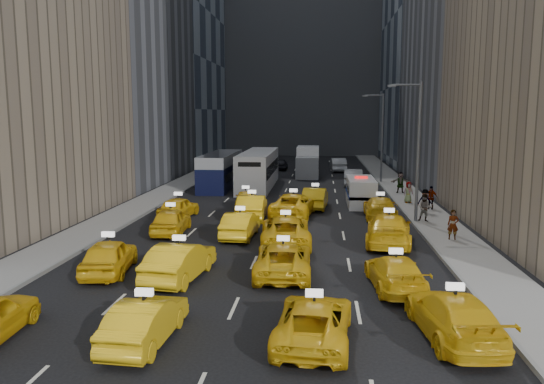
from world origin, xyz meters
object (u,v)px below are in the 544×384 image
(double_decker, at_px, (221,171))
(taxi_1, at_px, (145,321))
(taxi_3, at_px, (454,316))
(city_bus, at_px, (259,169))
(nypd_van, at_px, (361,192))
(taxi_2, at_px, (314,321))
(box_truck, at_px, (308,162))
(pedestrian_0, at_px, (453,225))

(double_decker, bearing_deg, taxi_1, -82.93)
(taxi_3, height_order, city_bus, city_bus)
(taxi_3, relative_size, city_bus, 0.38)
(nypd_van, bearing_deg, taxi_1, -104.32)
(double_decker, height_order, city_bus, city_bus)
(double_decker, bearing_deg, taxi_2, -74.40)
(double_decker, relative_size, box_truck, 1.51)
(taxi_2, height_order, nypd_van, nypd_van)
(double_decker, distance_m, city_bus, 3.59)
(nypd_van, height_order, box_truck, box_truck)
(city_bus, xyz_separation_m, box_truck, (4.51, 9.34, -0.08))
(nypd_van, relative_size, city_bus, 0.41)
(taxi_2, distance_m, city_bus, 34.99)
(taxi_2, height_order, taxi_3, taxi_3)
(taxi_2, height_order, pedestrian_0, pedestrian_0)
(taxi_1, bearing_deg, pedestrian_0, -128.64)
(taxi_1, xyz_separation_m, pedestrian_0, (12.67, 14.10, 0.28))
(nypd_van, height_order, double_decker, double_decker)
(nypd_van, bearing_deg, city_bus, 137.65)
(box_truck, height_order, pedestrian_0, box_truck)
(double_decker, height_order, box_truck, box_truck)
(taxi_2, height_order, city_bus, city_bus)
(double_decker, distance_m, pedestrian_0, 26.42)
(taxi_1, relative_size, taxi_2, 0.88)
(taxi_2, distance_m, taxi_3, 4.42)
(taxi_2, distance_m, box_truck, 43.87)
(pedestrian_0, bearing_deg, nypd_van, 119.39)
(taxi_1, bearing_deg, box_truck, -91.84)
(taxi_3, bearing_deg, city_bus, -79.60)
(taxi_1, distance_m, box_truck, 44.57)
(taxi_3, xyz_separation_m, box_truck, (-5.59, 43.22, 0.87))
(city_bus, xyz_separation_m, pedestrian_0, (13.18, -20.94, -0.72))
(nypd_van, xyz_separation_m, city_bus, (-9.02, 9.48, 0.67))
(city_bus, bearing_deg, taxi_3, -71.60)
(nypd_van, relative_size, box_truck, 0.74)
(taxi_2, relative_size, box_truck, 0.66)
(taxi_2, distance_m, pedestrian_0, 15.48)
(box_truck, bearing_deg, taxi_3, -87.51)
(city_bus, bearing_deg, box_truck, 66.05)
(taxi_2, height_order, double_decker, double_decker)
(taxi_3, distance_m, box_truck, 43.59)
(double_decker, xyz_separation_m, city_bus, (3.55, 0.51, 0.10))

